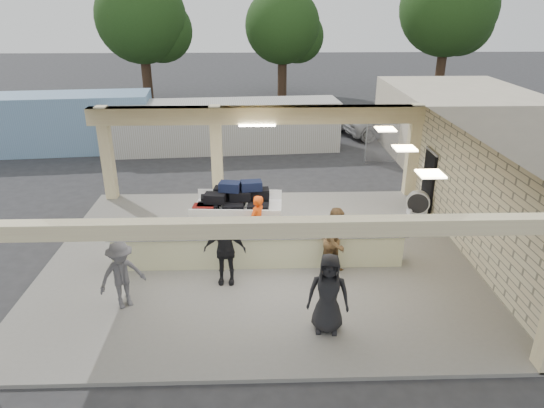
{
  "coord_description": "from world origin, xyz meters",
  "views": [
    {
      "loc": [
        -0.0,
        -12.44,
        7.0
      ],
      "look_at": [
        0.42,
        1.0,
        1.32
      ],
      "focal_mm": 32.0,
      "sensor_mm": 36.0,
      "label": 1
    }
  ],
  "objects_px": {
    "baggage_handler": "(257,223)",
    "car_dark": "(339,119)",
    "drum_fan": "(418,203)",
    "car_white_b": "(474,123)",
    "passenger_c": "(122,275)",
    "passenger_d": "(328,294)",
    "car_white_a": "(393,122)",
    "baggage_counter": "(259,249)",
    "passenger_a": "(337,242)",
    "luggage_cart": "(235,204)",
    "container_blue": "(39,124)",
    "passenger_b": "(225,250)",
    "container_white": "(225,126)"
  },
  "relations": [
    {
      "from": "passenger_a",
      "to": "container_blue",
      "type": "height_order",
      "value": "container_blue"
    },
    {
      "from": "luggage_cart",
      "to": "passenger_d",
      "type": "height_order",
      "value": "passenger_d"
    },
    {
      "from": "passenger_d",
      "to": "drum_fan",
      "type": "bearing_deg",
      "value": 66.3
    },
    {
      "from": "drum_fan",
      "to": "baggage_handler",
      "type": "height_order",
      "value": "baggage_handler"
    },
    {
      "from": "passenger_c",
      "to": "car_white_b",
      "type": "bearing_deg",
      "value": 12.92
    },
    {
      "from": "passenger_b",
      "to": "car_white_b",
      "type": "bearing_deg",
      "value": 51.5
    },
    {
      "from": "car_dark",
      "to": "container_white",
      "type": "xyz_separation_m",
      "value": [
        -6.29,
        -3.68,
        0.55
      ]
    },
    {
      "from": "passenger_c",
      "to": "car_white_a",
      "type": "height_order",
      "value": "passenger_c"
    },
    {
      "from": "passenger_d",
      "to": "car_white_b",
      "type": "distance_m",
      "value": 20.07
    },
    {
      "from": "passenger_d",
      "to": "car_white_a",
      "type": "relative_size",
      "value": 0.35
    },
    {
      "from": "drum_fan",
      "to": "passenger_b",
      "type": "relative_size",
      "value": 0.47
    },
    {
      "from": "car_white_a",
      "to": "baggage_handler",
      "type": "bearing_deg",
      "value": 138.89
    },
    {
      "from": "passenger_b",
      "to": "container_white",
      "type": "relative_size",
      "value": 0.17
    },
    {
      "from": "baggage_handler",
      "to": "car_dark",
      "type": "xyz_separation_m",
      "value": [
        4.73,
        14.48,
        -0.29
      ]
    },
    {
      "from": "drum_fan",
      "to": "passenger_a",
      "type": "xyz_separation_m",
      "value": [
        -3.41,
        -3.76,
        0.49
      ]
    },
    {
      "from": "passenger_d",
      "to": "container_blue",
      "type": "height_order",
      "value": "container_blue"
    },
    {
      "from": "drum_fan",
      "to": "container_white",
      "type": "height_order",
      "value": "container_white"
    },
    {
      "from": "car_dark",
      "to": "car_white_b",
      "type": "bearing_deg",
      "value": -81.48
    },
    {
      "from": "passenger_a",
      "to": "car_white_a",
      "type": "distance_m",
      "value": 15.77
    },
    {
      "from": "passenger_d",
      "to": "baggage_counter",
      "type": "bearing_deg",
      "value": 126.2
    },
    {
      "from": "drum_fan",
      "to": "car_white_b",
      "type": "bearing_deg",
      "value": 77.25
    },
    {
      "from": "container_blue",
      "to": "baggage_handler",
      "type": "bearing_deg",
      "value": -51.35
    },
    {
      "from": "drum_fan",
      "to": "passenger_c",
      "type": "distance_m",
      "value": 10.16
    },
    {
      "from": "drum_fan",
      "to": "baggage_handler",
      "type": "bearing_deg",
      "value": -139.4
    },
    {
      "from": "baggage_handler",
      "to": "car_white_a",
      "type": "relative_size",
      "value": 0.32
    },
    {
      "from": "passenger_c",
      "to": "container_blue",
      "type": "height_order",
      "value": "container_blue"
    },
    {
      "from": "passenger_a",
      "to": "passenger_b",
      "type": "distance_m",
      "value": 2.99
    },
    {
      "from": "baggage_counter",
      "to": "car_white_a",
      "type": "height_order",
      "value": "car_white_a"
    },
    {
      "from": "baggage_counter",
      "to": "car_white_a",
      "type": "bearing_deg",
      "value": 62.23
    },
    {
      "from": "container_blue",
      "to": "car_white_a",
      "type": "bearing_deg",
      "value": 1.95
    },
    {
      "from": "car_white_a",
      "to": "car_dark",
      "type": "height_order",
      "value": "car_white_a"
    },
    {
      "from": "car_white_b",
      "to": "container_blue",
      "type": "relative_size",
      "value": 0.4
    },
    {
      "from": "container_blue",
      "to": "passenger_a",
      "type": "bearing_deg",
      "value": -49.75
    },
    {
      "from": "passenger_c",
      "to": "container_white",
      "type": "xyz_separation_m",
      "value": [
        1.67,
        13.64,
        0.26
      ]
    },
    {
      "from": "car_white_b",
      "to": "luggage_cart",
      "type": "bearing_deg",
      "value": 133.81
    },
    {
      "from": "passenger_c",
      "to": "container_blue",
      "type": "distance_m",
      "value": 15.59
    },
    {
      "from": "drum_fan",
      "to": "baggage_handler",
      "type": "relative_size",
      "value": 0.51
    },
    {
      "from": "container_white",
      "to": "container_blue",
      "type": "height_order",
      "value": "container_blue"
    },
    {
      "from": "drum_fan",
      "to": "passenger_c",
      "type": "relative_size",
      "value": 0.51
    },
    {
      "from": "car_dark",
      "to": "luggage_cart",
      "type": "bearing_deg",
      "value": 176.02
    },
    {
      "from": "car_white_a",
      "to": "car_dark",
      "type": "distance_m",
      "value": 3.06
    },
    {
      "from": "luggage_cart",
      "to": "container_white",
      "type": "distance_m",
      "value": 9.5
    },
    {
      "from": "passenger_c",
      "to": "car_white_a",
      "type": "relative_size",
      "value": 0.32
    },
    {
      "from": "passenger_a",
      "to": "passenger_d",
      "type": "relative_size",
      "value": 1.01
    },
    {
      "from": "car_dark",
      "to": "passenger_a",
      "type": "bearing_deg",
      "value": -170.79
    },
    {
      "from": "passenger_a",
      "to": "passenger_c",
      "type": "height_order",
      "value": "passenger_a"
    },
    {
      "from": "passenger_b",
      "to": "car_dark",
      "type": "xyz_separation_m",
      "value": [
        5.56,
        16.3,
        -0.37
      ]
    },
    {
      "from": "passenger_a",
      "to": "car_white_b",
      "type": "distance_m",
      "value": 17.72
    },
    {
      "from": "drum_fan",
      "to": "container_blue",
      "type": "relative_size",
      "value": 0.08
    },
    {
      "from": "car_white_b",
      "to": "baggage_handler",
      "type": "bearing_deg",
      "value": 138.49
    }
  ]
}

